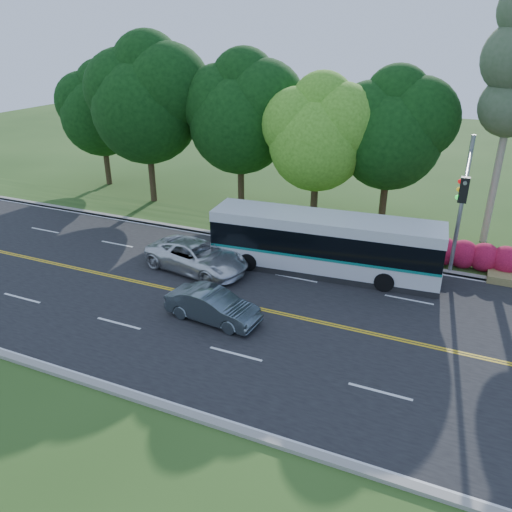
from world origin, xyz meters
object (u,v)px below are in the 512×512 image
at_px(suv, 197,256).
at_px(traffic_signal, 463,195).
at_px(transit_bus, 324,245).
at_px(sedan, 213,306).

bearing_deg(suv, traffic_signal, -65.56).
xyz_separation_m(traffic_signal, suv, (-12.00, -3.05, -3.88)).
bearing_deg(traffic_signal, suv, -165.74).
xyz_separation_m(traffic_signal, transit_bus, (-6.04, -0.61, -3.17)).
bearing_deg(suv, transit_bus, -57.55).
distance_m(traffic_signal, suv, 12.97).
bearing_deg(traffic_signal, transit_bus, -174.24).
xyz_separation_m(sedan, suv, (-3.04, 3.99, 0.09)).
xyz_separation_m(traffic_signal, sedan, (-8.95, -7.04, -3.97)).
distance_m(transit_bus, sedan, 7.10).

